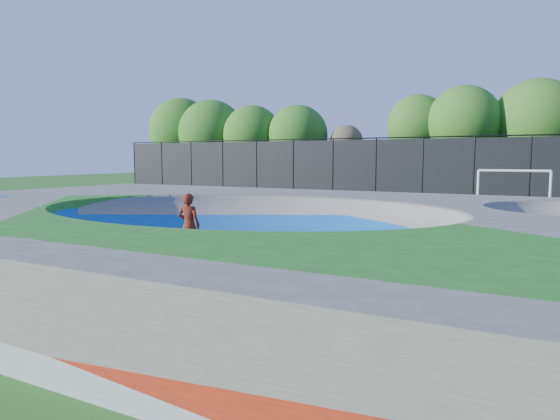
# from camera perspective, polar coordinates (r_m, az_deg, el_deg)

# --- Properties ---
(ground) EXTENTS (120.00, 120.00, 0.00)m
(ground) POSITION_cam_1_polar(r_m,az_deg,el_deg) (12.91, -4.09, -6.22)
(ground) COLOR #225918
(ground) RESTS_ON ground
(skate_deck) EXTENTS (22.00, 14.00, 1.50)m
(skate_deck) POSITION_cam_1_polar(r_m,az_deg,el_deg) (12.77, -4.11, -2.93)
(skate_deck) COLOR gray
(skate_deck) RESTS_ON ground
(skater) EXTENTS (0.70, 0.51, 1.77)m
(skater) POSITION_cam_1_polar(r_m,az_deg,el_deg) (13.87, -10.37, -1.74)
(skater) COLOR #B7310E
(skater) RESTS_ON ground
(skateboard) EXTENTS (0.78, 0.23, 0.05)m
(skateboard) POSITION_cam_1_polar(r_m,az_deg,el_deg) (14.01, -10.30, -5.22)
(skateboard) COLOR black
(skateboard) RESTS_ON ground
(soccer_goal) EXTENTS (3.28, 0.12, 2.17)m
(soccer_goal) POSITION_cam_1_polar(r_m,az_deg,el_deg) (26.48, 25.11, 2.79)
(soccer_goal) COLOR white
(soccer_goal) RESTS_ON ground
(fence) EXTENTS (48.09, 0.09, 4.04)m
(fence) POSITION_cam_1_polar(r_m,az_deg,el_deg) (32.40, 15.98, 4.65)
(fence) COLOR black
(fence) RESTS_ON ground
(treeline) EXTENTS (53.86, 7.41, 8.31)m
(treeline) POSITION_cam_1_polar(r_m,az_deg,el_deg) (37.69, 18.22, 9.13)
(treeline) COLOR #423321
(treeline) RESTS_ON ground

